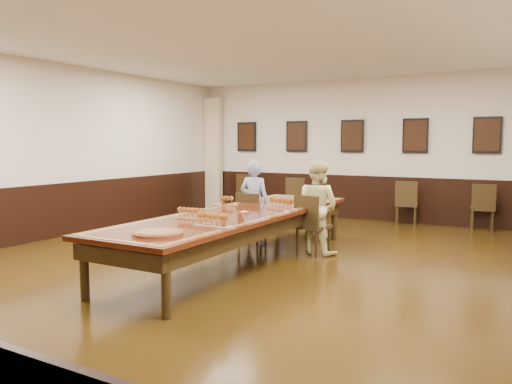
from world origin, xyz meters
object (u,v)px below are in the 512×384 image
Objects in this scene: spare_chair_c at (407,203)px; spare_chair_a at (249,193)px; person_man at (255,202)px; spare_chair_b at (297,197)px; chair_woman at (313,224)px; chair_man at (252,219)px; conference_table at (239,222)px; carved_platter at (158,233)px; person_woman at (317,207)px; spare_chair_d at (482,207)px.

spare_chair_a is at bearing -10.49° from spare_chair_c.
spare_chair_b is at bearing -82.86° from person_man.
chair_woman is at bearing 163.78° from person_man.
chair_woman is 3.59m from spare_chair_c.
chair_man is at bearing 90.00° from person_man.
chair_woman is 0.19× the size of conference_table.
person_man is at bearing 87.43° from spare_chair_b.
spare_chair_a reaches higher than spare_chair_c.
carved_platter is at bearing 117.70° from spare_chair_a.
spare_chair_c reaches higher than conference_table.
spare_chair_a is 1.01× the size of spare_chair_b.
chair_man is 3.85m from spare_chair_c.
person_man is (-1.20, 0.24, 0.25)m from chair_woman.
carved_platter is (0.17, -1.96, 0.16)m from conference_table.
conference_table is at bearing 70.30° from person_woman.
spare_chair_a is at bearing 112.77° from carved_platter.
conference_table is (1.18, -4.51, 0.14)m from spare_chair_b.
spare_chair_c is 1.46m from spare_chair_d.
spare_chair_c is (4.00, -0.18, -0.00)m from spare_chair_a.
chair_woman is 3.11m from carved_platter.
spare_chair_b is 1.01× the size of spare_chair_d.
carved_platter is (2.84, -6.76, 0.29)m from spare_chair_a.
spare_chair_a is 0.66× the size of person_man.
spare_chair_b is 4.66m from conference_table.
person_man is (-1.83, -3.29, 0.25)m from spare_chair_c.
spare_chair_a is at bearing -36.22° from chair_woman.
chair_man is 0.96× the size of spare_chair_b.
chair_man is 1.25m from person_woman.
spare_chair_d reaches higher than conference_table.
chair_woman is at bearing 137.14° from spare_chair_a.
chair_woman is 1.30m from conference_table.
person_man reaches higher than spare_chair_a.
person_man is 3.36m from carved_platter.
person_man is at bearing 52.96° from spare_chair_c.
chair_woman is at bearing 71.93° from spare_chair_c.
chair_man is at bearing 4.74° from chair_woman.
spare_chair_a is 5.49m from conference_table.
carved_platter is (0.67, -3.20, 0.32)m from chair_man.
chair_woman is at bearing 80.21° from carved_platter.
person_woman is (1.22, -0.14, 0.01)m from person_man.
spare_chair_b is at bearing -48.61° from person_woman.
chair_man is at bearing 36.75° from spare_chair_d.
spare_chair_b is at bearing -6.73° from spare_chair_d.
chair_woman is 1.01× the size of spare_chair_d.
spare_chair_d is at bearing 168.93° from spare_chair_b.
person_man reaches higher than chair_man.
person_woman is 0.30× the size of conference_table.
conference_table is 8.46× the size of carved_platter.
conference_table is (0.50, -1.33, -0.11)m from person_man.
spare_chair_c is at bearing -177.63° from spare_chair_a.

